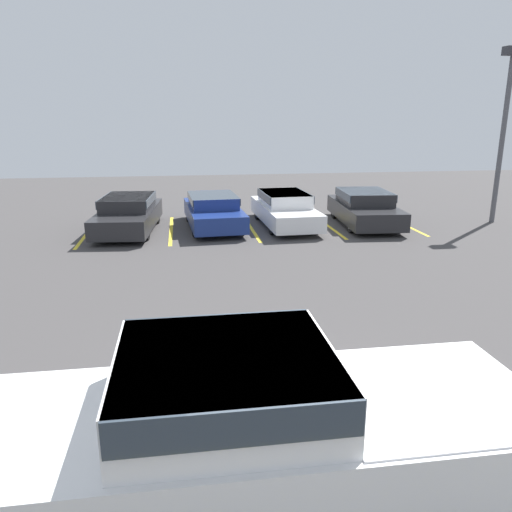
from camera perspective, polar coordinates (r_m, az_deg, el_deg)
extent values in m
plane|color=#423F3F|center=(6.11, 5.44, -24.28)|extent=(60.00, 60.00, 0.00)
cube|color=yellow|center=(18.31, -18.69, 2.54)|extent=(0.12, 4.63, 0.01)
cube|color=yellow|center=(18.02, -9.68, 2.95)|extent=(0.12, 4.63, 0.01)
cube|color=yellow|center=(18.18, -0.60, 3.29)|extent=(0.12, 4.63, 0.01)
cube|color=yellow|center=(18.78, 8.11, 3.54)|extent=(0.12, 4.63, 0.01)
cube|color=yellow|center=(19.79, 16.12, 3.69)|extent=(0.12, 4.63, 0.01)
cube|color=white|center=(5.30, 0.00, -21.18)|extent=(5.68, 2.04, 0.98)
cube|color=white|center=(4.84, -3.43, -14.08)|extent=(2.05, 1.86, 0.58)
cube|color=#2D3842|center=(4.78, -3.45, -12.73)|extent=(2.01, 1.93, 0.32)
cube|color=white|center=(5.57, 19.15, -14.74)|extent=(2.11, 1.95, 0.14)
cube|color=silver|center=(6.46, 26.57, -19.46)|extent=(0.21, 2.06, 0.28)
cylinder|color=black|center=(6.56, 14.36, -17.11)|extent=(0.84, 0.32, 0.83)
cylinder|color=#ADADB2|center=(6.56, 14.36, -17.11)|extent=(0.46, 0.33, 0.46)
cylinder|color=black|center=(6.21, -18.02, -19.49)|extent=(0.84, 0.32, 0.83)
cylinder|color=#ADADB2|center=(6.21, -18.02, -19.49)|extent=(0.46, 0.33, 0.46)
cube|color=#232326|center=(18.04, -14.37, 4.26)|extent=(2.19, 4.72, 0.62)
cube|color=#232326|center=(18.03, -14.43, 5.97)|extent=(1.78, 2.51, 0.44)
cube|color=#2D3842|center=(18.02, -14.45, 6.24)|extent=(1.85, 2.47, 0.27)
cylinder|color=black|center=(16.66, -12.55, 2.89)|extent=(0.28, 0.67, 0.65)
cylinder|color=#ADADB2|center=(16.66, -12.55, 2.89)|extent=(0.27, 0.38, 0.36)
cylinder|color=black|center=(16.97, -17.68, 2.75)|extent=(0.28, 0.67, 0.65)
cylinder|color=#ADADB2|center=(16.97, -17.68, 2.75)|extent=(0.27, 0.38, 0.36)
cylinder|color=black|center=(19.23, -11.37, 4.65)|extent=(0.28, 0.67, 0.65)
cylinder|color=#ADADB2|center=(19.23, -11.37, 4.65)|extent=(0.27, 0.38, 0.36)
cylinder|color=black|center=(19.50, -15.85, 4.51)|extent=(0.28, 0.67, 0.65)
cylinder|color=#ADADB2|center=(19.50, -15.85, 4.51)|extent=(0.27, 0.38, 0.36)
cube|color=navy|center=(18.16, -4.88, 4.75)|extent=(2.06, 4.51, 0.59)
cube|color=navy|center=(18.16, -4.95, 6.35)|extent=(1.71, 2.38, 0.41)
cube|color=#2D3842|center=(18.14, -4.96, 6.60)|extent=(1.78, 2.34, 0.25)
cylinder|color=black|center=(17.06, -1.77, 3.61)|extent=(0.27, 0.69, 0.68)
cylinder|color=#ADADB2|center=(17.06, -1.77, 3.61)|extent=(0.27, 0.39, 0.37)
cylinder|color=black|center=(16.86, -6.90, 3.35)|extent=(0.27, 0.69, 0.68)
cylinder|color=#ADADB2|center=(16.86, -6.90, 3.35)|extent=(0.27, 0.39, 0.37)
cylinder|color=black|center=(19.53, -3.12, 5.14)|extent=(0.27, 0.69, 0.68)
cylinder|color=#ADADB2|center=(19.53, -3.12, 5.14)|extent=(0.27, 0.39, 0.37)
cylinder|color=black|center=(19.36, -7.61, 4.93)|extent=(0.27, 0.69, 0.68)
cylinder|color=#ADADB2|center=(19.36, -7.61, 4.93)|extent=(0.27, 0.39, 0.37)
cube|color=silver|center=(18.45, 3.31, 4.95)|extent=(1.87, 4.74, 0.58)
cube|color=silver|center=(18.45, 3.26, 6.59)|extent=(1.59, 2.49, 0.46)
cube|color=#2D3842|center=(18.44, 3.27, 6.87)|extent=(1.66, 2.44, 0.28)
cylinder|color=black|center=(17.39, 6.73, 3.74)|extent=(0.23, 0.68, 0.68)
cylinder|color=#ADADB2|center=(17.39, 6.73, 3.74)|extent=(0.23, 0.38, 0.37)
cylinder|color=black|center=(17.02, 1.97, 3.57)|extent=(0.23, 0.68, 0.68)
cylinder|color=#ADADB2|center=(17.02, 1.97, 3.57)|extent=(0.23, 0.38, 0.37)
cylinder|color=black|center=(19.95, 4.44, 5.34)|extent=(0.23, 0.68, 0.68)
cylinder|color=#ADADB2|center=(19.95, 4.44, 5.34)|extent=(0.23, 0.38, 0.37)
cylinder|color=black|center=(19.63, 0.25, 5.22)|extent=(0.23, 0.68, 0.68)
cylinder|color=#ADADB2|center=(19.63, 0.25, 5.22)|extent=(0.23, 0.38, 0.37)
cube|color=#232326|center=(18.99, 12.28, 4.96)|extent=(2.17, 4.57, 0.62)
cube|color=#232326|center=(18.99, 12.30, 6.61)|extent=(1.79, 2.42, 0.46)
cube|color=#2D3842|center=(18.97, 12.32, 6.89)|extent=(1.86, 2.38, 0.28)
cylinder|color=black|center=(18.07, 15.77, 3.65)|extent=(0.29, 0.66, 0.64)
cylinder|color=#ADADB2|center=(18.07, 15.77, 3.65)|extent=(0.28, 0.37, 0.35)
cylinder|color=black|center=(17.60, 10.96, 3.65)|extent=(0.29, 0.66, 0.64)
cylinder|color=#ADADB2|center=(17.60, 10.96, 3.65)|extent=(0.28, 0.37, 0.35)
cylinder|color=black|center=(20.46, 13.37, 5.18)|extent=(0.29, 0.66, 0.64)
cylinder|color=#ADADB2|center=(20.46, 13.37, 5.18)|extent=(0.28, 0.37, 0.35)
cylinder|color=black|center=(20.05, 9.07, 5.20)|extent=(0.29, 0.66, 0.64)
cylinder|color=#ADADB2|center=(20.05, 9.07, 5.20)|extent=(0.28, 0.37, 0.35)
cylinder|color=#515156|center=(20.82, 26.28, 11.57)|extent=(0.18, 0.18, 5.96)
cube|color=#B7B2A8|center=(20.94, -13.35, 4.71)|extent=(1.62, 0.20, 0.14)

